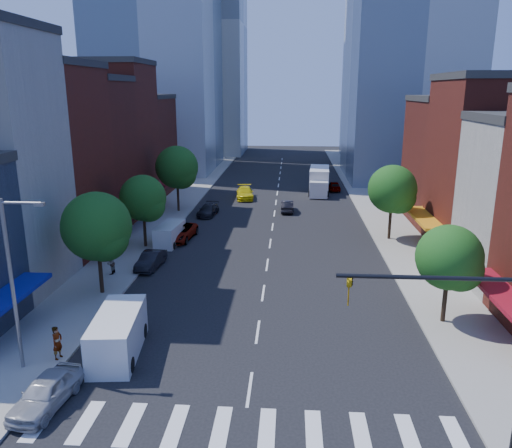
{
  "coord_description": "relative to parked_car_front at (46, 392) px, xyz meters",
  "views": [
    {
      "loc": [
        1.8,
        -21.37,
        14.16
      ],
      "look_at": [
        -0.56,
        12.54,
        5.0
      ],
      "focal_mm": 35.0,
      "sensor_mm": 36.0,
      "label": 1
    }
  ],
  "objects": [
    {
      "name": "parked_car_rear",
      "position": [
        1.53,
        36.56,
        -0.09
      ],
      "size": [
        2.27,
        4.61,
        1.29
      ],
      "primitive_type": "imported",
      "rotation": [
        0.0,
        0.0,
        -0.11
      ],
      "color": "black",
      "rests_on": "ground"
    },
    {
      "name": "crosswalk",
      "position": [
        9.23,
        -1.0,
        -0.73
      ],
      "size": [
        19.0,
        3.0,
        0.01
      ],
      "primitive_type": "cube",
      "color": "silver",
      "rests_on": "ground"
    },
    {
      "name": "bldg_left_4",
      "position": [
        -11.77,
        39.5,
        7.77
      ],
      "size": [
        12.0,
        9.0,
        17.0
      ],
      "primitive_type": "cube",
      "color": "#5A1D15",
      "rests_on": "ground"
    },
    {
      "name": "parked_car_front",
      "position": [
        0.0,
        0.0,
        0.0
      ],
      "size": [
        2.24,
        4.49,
        1.47
      ],
      "primitive_type": "imported",
      "rotation": [
        0.0,
        0.0,
        -0.12
      ],
      "color": "#A4A4A8",
      "rests_on": "ground"
    },
    {
      "name": "sidewalk_right",
      "position": [
        21.73,
        42.0,
        -0.66
      ],
      "size": [
        5.0,
        120.0,
        0.15
      ],
      "primitive_type": "cube",
      "color": "gray",
      "rests_on": "ground"
    },
    {
      "name": "traffic_car_oncoming",
      "position": [
        10.73,
        39.07,
        -0.05
      ],
      "size": [
        1.48,
        4.16,
        1.37
      ],
      "primitive_type": "imported",
      "rotation": [
        0.0,
        0.0,
        3.15
      ],
      "color": "black",
      "rests_on": "ground"
    },
    {
      "name": "box_truck",
      "position": [
        15.11,
        50.59,
        0.92
      ],
      "size": [
        3.15,
        8.83,
        3.49
      ],
      "rotation": [
        0.0,
        0.0,
        -0.07
      ],
      "color": "silver",
      "rests_on": "ground"
    },
    {
      "name": "bldg_left_5",
      "position": [
        -11.77,
        49.0,
        5.77
      ],
      "size": [
        12.0,
        10.0,
        13.0
      ],
      "primitive_type": "cube",
      "color": "#501D14",
      "rests_on": "ground"
    },
    {
      "name": "taxi",
      "position": [
        4.97,
        46.1,
        0.05
      ],
      "size": [
        2.78,
        5.59,
        1.56
      ],
      "primitive_type": "imported",
      "rotation": [
        0.0,
        0.0,
        0.11
      ],
      "color": "#D9C70B",
      "rests_on": "ground"
    },
    {
      "name": "tree_left_mid",
      "position": [
        -2.12,
        23.92,
        3.79
      ],
      "size": [
        4.2,
        4.2,
        6.65
      ],
      "color": "black",
      "rests_on": "sidewalk_left"
    },
    {
      "name": "traffic_car_far",
      "position": [
        17.39,
        52.44,
        -0.05
      ],
      "size": [
        1.78,
        4.07,
        1.36
      ],
      "primitive_type": "imported",
      "rotation": [
        0.0,
        0.0,
        3.18
      ],
      "color": "#999999",
      "rests_on": "ground"
    },
    {
      "name": "tower_far_w",
      "position": [
        -8.77,
        97.0,
        27.27
      ],
      "size": [
        18.0,
        18.0,
        56.0
      ],
      "primitive_type": "cube",
      "color": "#9EA5AD",
      "rests_on": "ground"
    },
    {
      "name": "traffic_signal",
      "position": [
        19.17,
        -2.5,
        3.42
      ],
      "size": [
        7.24,
        2.24,
        8.0
      ],
      "color": "black",
      "rests_on": "sidewalk_right"
    },
    {
      "name": "tree_right_near",
      "position": [
        20.88,
        9.92,
        3.45
      ],
      "size": [
        4.0,
        4.0,
        6.2
      ],
      "color": "black",
      "rests_on": "sidewalk_right"
    },
    {
      "name": "bldg_right_2",
      "position": [
        30.23,
        26.0,
        6.77
      ],
      "size": [
        12.0,
        10.0,
        15.0
      ],
      "primitive_type": "cube",
      "color": "#5A1D15",
      "rests_on": "ground"
    },
    {
      "name": "cargo_van_near",
      "position": [
        1.75,
        4.75,
        0.45
      ],
      "size": [
        2.84,
        5.81,
        2.39
      ],
      "rotation": [
        0.0,
        0.0,
        0.11
      ],
      "color": "silver",
      "rests_on": "ground"
    },
    {
      "name": "bldg_left_2",
      "position": [
        -11.77,
        22.5,
        7.27
      ],
      "size": [
        12.0,
        9.0,
        16.0
      ],
      "primitive_type": "cube",
      "color": "#5A1D15",
      "rests_on": "ground"
    },
    {
      "name": "parked_car_third",
      "position": [
        0.32,
        26.67,
        0.02
      ],
      "size": [
        3.05,
        5.67,
        1.51
      ],
      "primitive_type": "imported",
      "rotation": [
        0.0,
        0.0,
        -0.1
      ],
      "color": "#999999",
      "rests_on": "ground"
    },
    {
      "name": "pedestrian_far",
      "position": [
        -2.92,
        16.63,
        0.3
      ],
      "size": [
        0.69,
        0.87,
        1.76
      ],
      "primitive_type": "imported",
      "rotation": [
        0.0,
        0.0,
        -1.59
      ],
      "color": "#999999",
      "rests_on": "sidewalk_left"
    },
    {
      "name": "cargo_van_far",
      "position": [
        -0.28,
        25.16,
        0.22
      ],
      "size": [
        2.19,
        4.67,
        1.93
      ],
      "rotation": [
        0.0,
        0.0,
        -0.08
      ],
      "color": "silver",
      "rests_on": "ground"
    },
    {
      "name": "bldg_right_3",
      "position": [
        30.23,
        36.0,
        5.77
      ],
      "size": [
        12.0,
        10.0,
        13.0
      ],
      "primitive_type": "cube",
      "color": "#501D14",
      "rests_on": "ground"
    },
    {
      "name": "streetlight",
      "position": [
        -2.58,
        3.0,
        4.54
      ],
      "size": [
        2.25,
        0.25,
        9.0
      ],
      "color": "slate",
      "rests_on": "sidewalk_left"
    },
    {
      "name": "bldg_left_3",
      "position": [
        -11.77,
        31.0,
        6.77
      ],
      "size": [
        12.0,
        8.0,
        15.0
      ],
      "primitive_type": "cube",
      "color": "#501D14",
      "rests_on": "ground"
    },
    {
      "name": "sidewalk_left",
      "position": [
        -3.27,
        42.0,
        -0.66
      ],
      "size": [
        5.0,
        120.0,
        0.15
      ],
      "primitive_type": "cube",
      "color": "gray",
      "rests_on": "ground"
    },
    {
      "name": "tree_left_near",
      "position": [
        -2.12,
        12.92,
        4.13
      ],
      "size": [
        4.8,
        4.8,
        7.3
      ],
      "color": "black",
      "rests_on": "sidewalk_left"
    },
    {
      "name": "tree_left_far",
      "position": [
        -2.12,
        37.92,
        4.47
      ],
      "size": [
        5.0,
        5.0,
        7.75
      ],
      "color": "black",
      "rests_on": "sidewalk_left"
    },
    {
      "name": "tree_right_far",
      "position": [
        20.88,
        27.92,
        4.13
      ],
      "size": [
        4.6,
        4.6,
        7.2
      ],
      "color": "black",
      "rests_on": "sidewalk_right"
    },
    {
      "name": "ground",
      "position": [
        9.23,
        2.0,
        -0.73
      ],
      "size": [
        220.0,
        220.0,
        0.0
      ],
      "primitive_type": "plane",
      "color": "black",
      "rests_on": "ground"
    },
    {
      "name": "parked_car_second",
      "position": [
        -0.27,
        18.61,
        -0.06
      ],
      "size": [
        1.8,
        4.2,
        1.35
      ],
      "primitive_type": "imported",
      "rotation": [
        0.0,
        0.0,
        -0.09
      ],
      "color": "black",
      "rests_on": "ground"
    },
    {
      "name": "pedestrian_near",
      "position": [
        -1.27,
        3.95,
        0.34
      ],
      "size": [
        0.59,
        0.76,
        1.85
      ],
      "primitive_type": "imported",
      "rotation": [
        0.0,
        0.0,
        1.34
      ],
      "color": "#999999",
      "rests_on": "sidewalk_left"
    }
  ]
}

